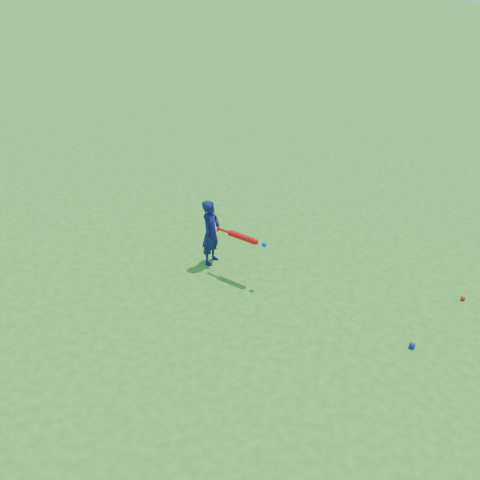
{
  "coord_description": "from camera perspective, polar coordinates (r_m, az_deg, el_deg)",
  "views": [
    {
      "loc": [
        2.03,
        -5.72,
        4.07
      ],
      "look_at": [
        0.66,
        0.37,
        0.53
      ],
      "focal_mm": 40.0,
      "sensor_mm": 36.0,
      "label": 1
    }
  ],
  "objects": [
    {
      "name": "ground",
      "position": [
        7.3,
        -5.75,
        -4.42
      ],
      "size": [
        80.0,
        80.0,
        0.0
      ],
      "primitive_type": "plane",
      "color": "#216B19",
      "rests_on": "ground"
    },
    {
      "name": "child",
      "position": [
        7.46,
        -3.12,
        0.83
      ],
      "size": [
        0.3,
        0.39,
        0.97
      ],
      "primitive_type": "imported",
      "rotation": [
        0.0,
        0.0,
        1.36
      ],
      "color": "#10124C",
      "rests_on": "ground"
    },
    {
      "name": "ground_ball_blue",
      "position": [
        6.48,
        17.88,
        -10.64
      ],
      "size": [
        0.07,
        0.07,
        0.07
      ],
      "primitive_type": "sphere",
      "color": "#0B10C5",
      "rests_on": "ground"
    },
    {
      "name": "ground_ball_red",
      "position": [
        7.47,
        22.69,
        -5.74
      ],
      "size": [
        0.06,
        0.06,
        0.06
      ],
      "primitive_type": "sphere",
      "color": "red",
      "rests_on": "ground"
    },
    {
      "name": "bat_swing",
      "position": [
        7.04,
        0.48,
        0.24
      ],
      "size": [
        0.73,
        0.36,
        0.09
      ],
      "rotation": [
        0.0,
        0.0,
        -0.4
      ],
      "color": "red",
      "rests_on": "ground"
    }
  ]
}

